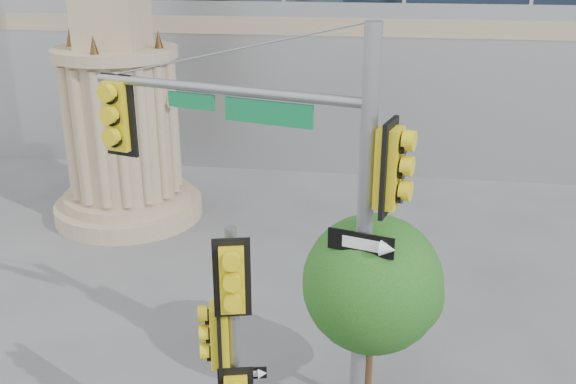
# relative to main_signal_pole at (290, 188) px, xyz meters

# --- Properties ---
(monument) EXTENTS (4.40, 4.40, 16.60)m
(monument) POSITION_rel_main_signal_pole_xyz_m (-6.16, 7.99, 1.32)
(monument) COLOR #9A8768
(monument) RESTS_ON ground
(main_signal_pole) EXTENTS (5.13, 1.85, 6.78)m
(main_signal_pole) POSITION_rel_main_signal_pole_xyz_m (0.00, 0.00, 0.00)
(main_signal_pole) COLOR slate
(main_signal_pole) RESTS_ON ground
(secondary_signal_pole) EXTENTS (0.81, 0.58, 4.38)m
(secondary_signal_pole) POSITION_rel_main_signal_pole_xyz_m (-0.49, -2.12, -1.62)
(secondary_signal_pole) COLOR slate
(secondary_signal_pole) RESTS_ON ground
(street_tree) EXTENTS (2.37, 2.32, 3.69)m
(street_tree) POSITION_rel_main_signal_pole_xyz_m (1.38, 0.20, -1.77)
(street_tree) COLOR #9A8768
(street_tree) RESTS_ON ground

